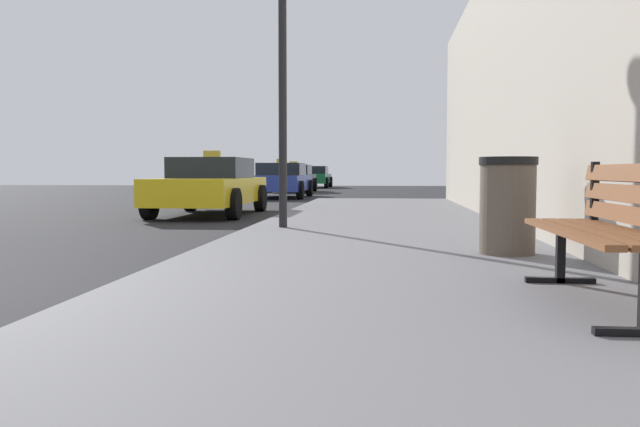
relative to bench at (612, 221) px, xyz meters
The scene contains 8 objects.
sidewalk 1.53m from the bench, behind, with size 4.00×32.00×0.15m, color slate.
bench is the anchor object (origin of this frame).
trash_bin 2.51m from the bench, 93.85° to the left, with size 0.57×0.57×0.96m.
street_lamp 6.53m from the bench, 118.11° to the left, with size 0.36×0.36×4.23m.
car_yellow 11.41m from the bench, 117.30° to the left, with size 1.95×4.44×1.43m.
car_blue 20.42m from the bench, 104.65° to the left, with size 2.02×4.40×1.43m.
car_black 27.10m from the bench, 102.05° to the left, with size 1.98×4.15×1.43m.
car_green 35.09m from the bench, 99.16° to the left, with size 2.05×4.35×1.27m.
Camera 1 is at (4.00, -3.94, 0.97)m, focal length 36.92 mm.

